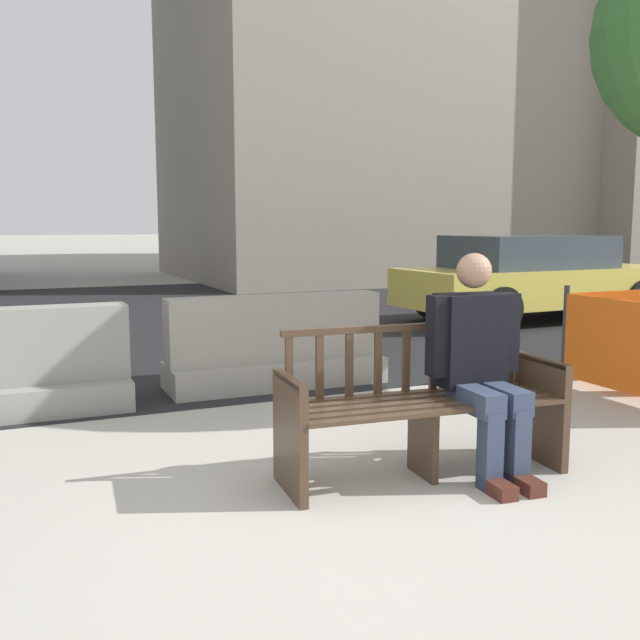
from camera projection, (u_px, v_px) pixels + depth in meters
ground_plane at (386, 538)px, 3.39m from camera, size 200.00×200.00×0.00m
street_asphalt at (118, 318)px, 11.28m from camera, size 120.00×12.00×0.01m
street_bench at (421, 410)px, 4.20m from camera, size 1.73×0.66×0.88m
seated_person at (479, 359)px, 4.22m from camera, size 0.59×0.75×1.31m
jersey_barrier_centre at (275, 349)px, 6.57m from camera, size 2.01×0.70×0.84m
car_taxi_near at (533, 277)px, 10.97m from camera, size 4.33×1.90×1.31m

